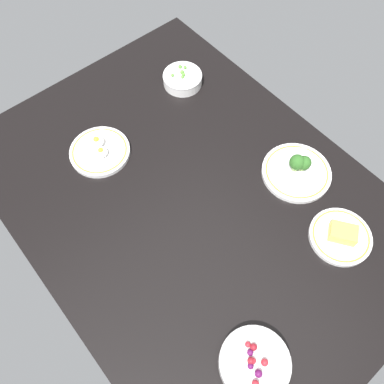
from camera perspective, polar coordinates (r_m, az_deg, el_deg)
name	(u,v)px	position (r cm, az deg, el deg)	size (l,w,h in cm)	color
dining_table	(192,198)	(126.56, 0.00, -0.89)	(137.36, 99.35, 4.00)	black
plate_eggs	(100,151)	(135.79, -13.01, 5.76)	(19.87, 19.87, 5.01)	white
plate_cheese	(341,236)	(125.05, 20.44, -5.87)	(18.22, 18.22, 5.17)	white
plate_broccoli	(297,170)	(131.49, 14.80, 3.05)	(22.07, 22.07, 8.33)	white
bowl_berries	(254,363)	(108.51, 8.88, -22.96)	(17.79, 17.79, 6.10)	white
bowl_peas	(183,79)	(151.71, -1.36, 15.84)	(14.33, 14.33, 5.44)	white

